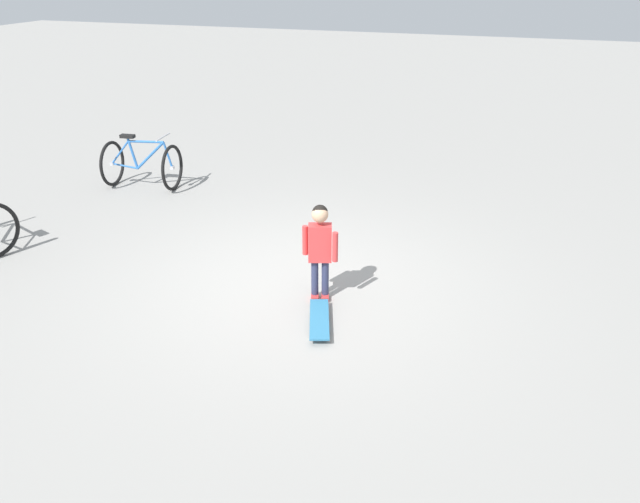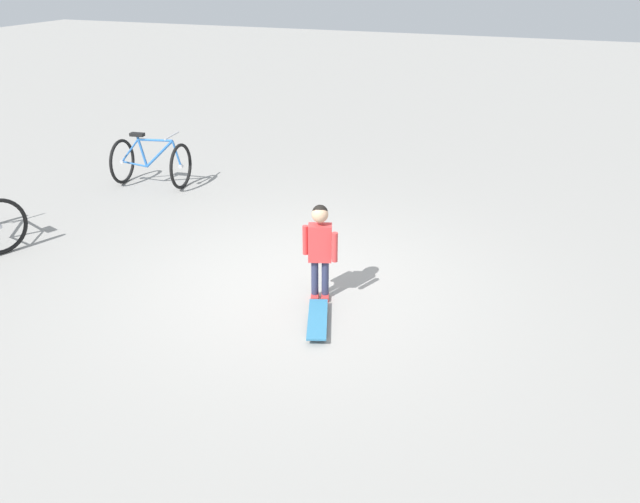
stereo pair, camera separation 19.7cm
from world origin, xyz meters
name	(u,v)px [view 1 (the left image)]	position (x,y,z in m)	size (l,w,h in m)	color
ground_plane	(293,282)	(0.00, 0.00, 0.00)	(50.00, 50.00, 0.00)	gray
child_person	(320,242)	(-0.40, 0.24, 0.66)	(0.40, 0.23, 1.06)	#2D3351
skateboard	(319,319)	(-0.57, 0.75, 0.06)	(0.42, 0.77, 0.07)	teal
bicycle_near	(142,164)	(3.37, -2.21, 0.38)	(1.14, 0.82, 0.85)	black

